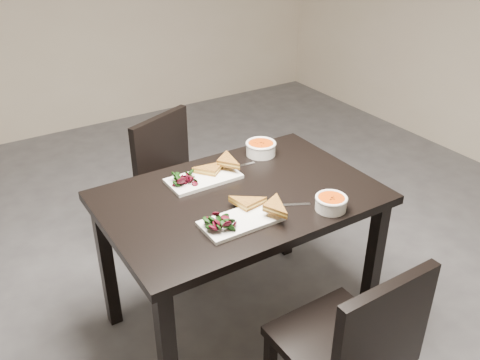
{
  "coord_description": "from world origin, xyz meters",
  "views": [
    {
      "loc": [
        -1.13,
        -2.05,
        1.92
      ],
      "look_at": [
        -0.08,
        -0.39,
        0.82
      ],
      "focal_mm": 38.78,
      "sensor_mm": 36.0,
      "label": 1
    }
  ],
  "objects": [
    {
      "name": "soup_bowl_near",
      "position": [
        0.17,
        -0.7,
        0.78
      ],
      "size": [
        0.14,
        0.14,
        0.06
      ],
      "color": "white",
      "rests_on": "table"
    },
    {
      "name": "sandwich_near",
      "position": [
        -0.14,
        -0.57,
        0.79
      ],
      "size": [
        0.18,
        0.15,
        0.05
      ],
      "primitive_type": null,
      "rotation": [
        0.0,
        0.0,
        0.16
      ],
      "color": "#AC7124",
      "rests_on": "plate_near"
    },
    {
      "name": "salad_near",
      "position": [
        -0.3,
        -0.58,
        0.79
      ],
      "size": [
        0.1,
        0.09,
        0.05
      ],
      "primitive_type": null,
      "color": "black",
      "rests_on": "plate_near"
    },
    {
      "name": "chair_far",
      "position": [
        -0.07,
        0.3,
        0.48
      ],
      "size": [
        0.55,
        0.55,
        0.85
      ],
      "rotation": [
        0.0,
        0.0,
        0.4
      ],
      "color": "black",
      "rests_on": "ground"
    },
    {
      "name": "sandwich_far",
      "position": [
        -0.09,
        -0.21,
        0.79
      ],
      "size": [
        0.21,
        0.2,
        0.05
      ],
      "primitive_type": null,
      "rotation": [
        0.0,
        0.0,
        0.66
      ],
      "color": "#AC7124",
      "rests_on": "plate_far"
    },
    {
      "name": "plate_near",
      "position": [
        -0.2,
        -0.58,
        0.76
      ],
      "size": [
        0.33,
        0.16,
        0.02
      ],
      "primitive_type": "cube",
      "color": "white",
      "rests_on": "table"
    },
    {
      "name": "chair_near",
      "position": [
        -0.07,
        -1.14,
        0.48
      ],
      "size": [
        0.42,
        0.42,
        0.85
      ],
      "rotation": [
        0.0,
        0.0,
        0.01
      ],
      "color": "black",
      "rests_on": "ground"
    },
    {
      "name": "cutlery_far",
      "position": [
        0.05,
        -0.17,
        0.75
      ],
      "size": [
        0.18,
        0.03,
        0.0
      ],
      "primitive_type": "cube",
      "rotation": [
        0.0,
        0.0,
        -0.09
      ],
      "color": "silver",
      "rests_on": "table"
    },
    {
      "name": "salad_far",
      "position": [
        -0.26,
        -0.19,
        0.79
      ],
      "size": [
        0.1,
        0.09,
        0.05
      ],
      "primitive_type": null,
      "color": "black",
      "rests_on": "plate_far"
    },
    {
      "name": "soup_bowl_far",
      "position": [
        0.22,
        -0.11,
        0.79
      ],
      "size": [
        0.15,
        0.15,
        0.07
      ],
      "color": "white",
      "rests_on": "table"
    },
    {
      "name": "plate_far",
      "position": [
        -0.16,
        -0.19,
        0.76
      ],
      "size": [
        0.34,
        0.17,
        0.02
      ],
      "primitive_type": "cube",
      "color": "white",
      "rests_on": "table"
    },
    {
      "name": "cutlery_near",
      "position": [
        0.04,
        -0.58,
        0.75
      ],
      "size": [
        0.17,
        0.1,
        0.0
      ],
      "primitive_type": "cube",
      "rotation": [
        0.0,
        0.0,
        -0.47
      ],
      "color": "silver",
      "rests_on": "table"
    },
    {
      "name": "table",
      "position": [
        -0.08,
        -0.39,
        0.65
      ],
      "size": [
        1.2,
        0.8,
        0.75
      ],
      "color": "black",
      "rests_on": "ground"
    },
    {
      "name": "ground",
      "position": [
        0.0,
        0.0,
        0.0
      ],
      "size": [
        5.0,
        5.0,
        0.0
      ],
      "primitive_type": "plane",
      "color": "#47474C",
      "rests_on": "ground"
    }
  ]
}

